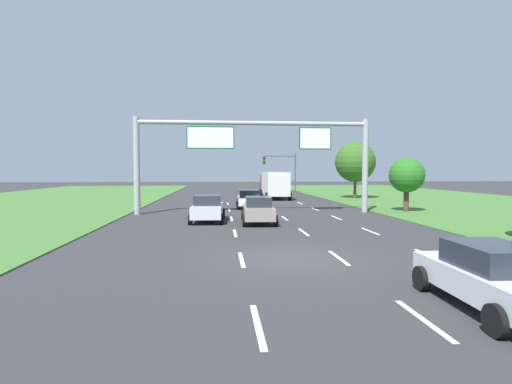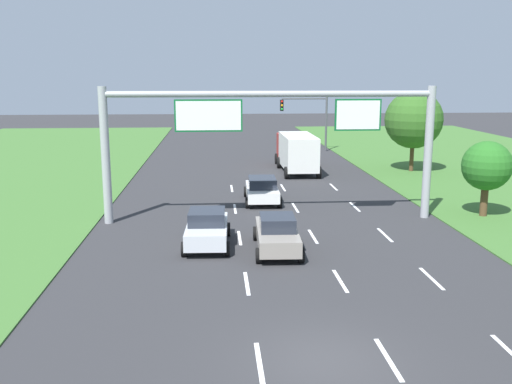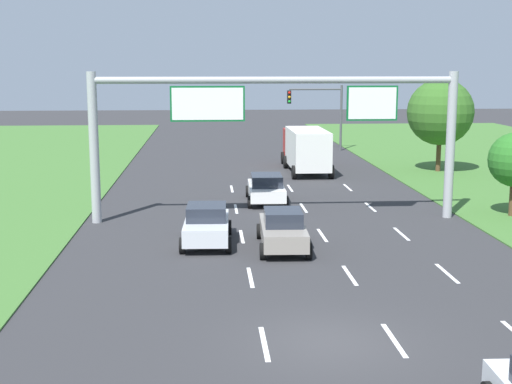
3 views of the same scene
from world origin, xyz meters
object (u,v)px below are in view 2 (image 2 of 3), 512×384
Objects in this scene: roadside_tree_mid at (487,166)px; box_truck at (296,151)px; roadside_tree_far at (414,120)px; car_lead_silver at (207,228)px; traffic_light_mast at (307,113)px; car_near_red at (277,233)px; car_mid_lane at (262,189)px; sign_gantry at (270,128)px.

box_truck is at bearing 116.99° from roadside_tree_mid.
roadside_tree_mid is 0.65× the size of roadside_tree_far.
traffic_light_mast is (9.64, 31.85, 3.05)m from car_lead_silver.
car_near_red is 1.03× the size of car_mid_lane.
box_truck is 17.65m from roadside_tree_mid.
box_truck is 9.47m from roadside_tree_far.
car_near_red is 3.22m from car_lead_silver.
roadside_tree_mid is at bearing -0.59° from sign_gantry.
roadside_tree_mid is at bearing 26.09° from car_near_red.
roadside_tree_mid reaches higher than box_truck.
car_lead_silver is 15.58m from roadside_tree_mid.
box_truck is 1.32× the size of roadside_tree_far.
roadside_tree_far reaches higher than box_truck.
car_lead_silver is at bearing -164.07° from roadside_tree_mid.
roadside_tree_mid is (14.86, 4.24, 1.96)m from car_lead_silver.
roadside_tree_mid is (11.81, 5.26, 1.99)m from car_near_red.
traffic_light_mast is 1.36× the size of roadside_tree_mid.
roadside_tree_far is (6.32, -12.92, 0.25)m from traffic_light_mast.
box_truck is 1.51× the size of traffic_light_mast.
sign_gantry is (0.21, 5.38, 4.10)m from car_near_red.
roadside_tree_far reaches higher than car_lead_silver.
roadside_tree_mid is at bearing -79.29° from traffic_light_mast.
box_truck is (3.82, 20.96, 0.86)m from car_near_red.
car_near_red is 0.53× the size of box_truck.
traffic_light_mast is 14.38m from roadside_tree_far.
sign_gantry is at bearing 179.41° from roadside_tree_mid.
roadside_tree_mid is (5.22, -27.61, -1.09)m from traffic_light_mast.
car_near_red is at bearing -16.42° from car_lead_silver.
roadside_tree_far is at bearing 59.18° from car_near_red.
car_mid_lane is 24.19m from traffic_light_mast.
roadside_tree_far is (9.09, -1.00, 2.47)m from box_truck.
car_lead_silver is 24.99m from roadside_tree_far.
roadside_tree_far is at bearing 51.92° from car_lead_silver.
roadside_tree_far is (1.10, 14.69, 1.34)m from roadside_tree_mid.
traffic_light_mast is 28.12m from roadside_tree_mid.
roadside_tree_mid is 14.80m from roadside_tree_far.
car_mid_lane is at bearing 91.20° from car_near_red.
car_lead_silver is 6.80m from sign_gantry.
car_lead_silver is at bearing -106.84° from traffic_light_mast.
box_truck is at bearing 73.29° from car_mid_lane.
car_lead_silver is at bearing -130.12° from roadside_tree_far.
box_truck is at bearing -103.10° from traffic_light_mast.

